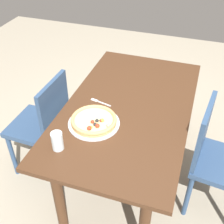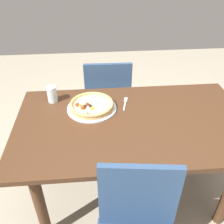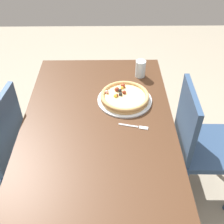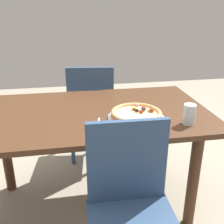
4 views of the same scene
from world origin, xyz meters
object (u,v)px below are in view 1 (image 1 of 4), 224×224
plate (94,123)px  fork (99,102)px  chair_near (216,157)px  pizza (94,120)px  chair_far (44,123)px  drinking_glass (57,141)px  dining_table (128,117)px

plate → fork: 0.24m
chair_near → pizza: bearing=-69.7°
chair_near → fork: (0.05, 0.86, 0.24)m
pizza → chair_far: bearing=73.8°
pizza → drinking_glass: 0.30m
chair_far → fork: bearing=-76.1°
plate → drinking_glass: bearing=156.5°
pizza → drinking_glass: drinking_glass is taller
dining_table → drinking_glass: bearing=152.5°
dining_table → plate: bearing=148.5°
dining_table → chair_near: size_ratio=1.69×
fork → drinking_glass: 0.52m
drinking_glass → chair_near: bearing=-63.4°
plate → pizza: size_ratio=1.12×
dining_table → plate: (-0.26, 0.16, 0.11)m
drinking_glass → dining_table: bearing=-27.5°
chair_near → fork: size_ratio=5.41×
dining_table → drinking_glass: size_ratio=12.95×
chair_near → fork: 0.89m
fork → drinking_glass: drinking_glass is taller
dining_table → pizza: (-0.26, 0.16, 0.14)m
dining_table → pizza: size_ratio=5.03×
chair_near → chair_far: size_ratio=1.00×
chair_near → fork: chair_near is taller
dining_table → fork: 0.24m
chair_far → fork: 0.50m
dining_table → pizza: pizza is taller
chair_near → pizza: size_ratio=2.98×
chair_near → chair_far: bearing=-80.9°
chair_far → plate: chair_far is taller
dining_table → fork: (-0.03, 0.21, 0.11)m
chair_far → drinking_glass: (-0.41, -0.37, 0.29)m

